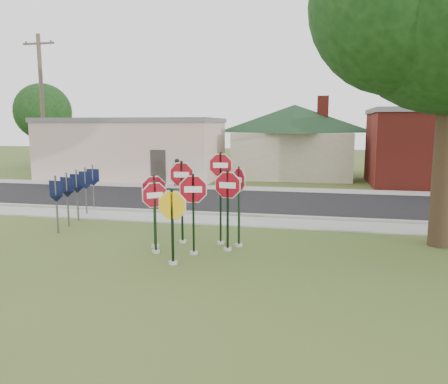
% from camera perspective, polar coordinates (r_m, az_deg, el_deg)
% --- Properties ---
extents(ground, '(120.00, 120.00, 0.00)m').
position_cam_1_polar(ground, '(11.93, -6.78, -9.37)').
color(ground, '#3C5620').
rests_on(ground, ground).
extents(sidewalk_near, '(60.00, 1.60, 0.06)m').
position_cam_1_polar(sidewalk_near, '(17.04, -0.81, -3.72)').
color(sidewalk_near, '#999991').
rests_on(sidewalk_near, ground).
extents(road, '(60.00, 7.00, 0.04)m').
position_cam_1_polar(road, '(21.37, 1.88, -1.21)').
color(road, black).
rests_on(road, ground).
extents(sidewalk_far, '(60.00, 1.60, 0.06)m').
position_cam_1_polar(sidewalk_far, '(25.56, 3.59, 0.43)').
color(sidewalk_far, '#999991').
rests_on(sidewalk_far, ground).
extents(curb, '(60.00, 0.20, 0.14)m').
position_cam_1_polar(curb, '(17.99, -0.10, -2.92)').
color(curb, '#999991').
rests_on(curb, ground).
extents(stop_sign_center, '(1.08, 0.26, 2.45)m').
position_cam_1_polar(stop_sign_center, '(12.45, -4.03, -1.41)').
color(stop_sign_center, '#A7A29B').
rests_on(stop_sign_center, ground).
extents(stop_sign_yellow, '(1.10, 0.24, 2.15)m').
position_cam_1_polar(stop_sign_yellow, '(11.63, -6.77, -3.31)').
color(stop_sign_yellow, '#A7A29B').
rests_on(stop_sign_yellow, ground).
extents(stop_sign_left, '(0.81, 0.66, 2.22)m').
position_cam_1_polar(stop_sign_left, '(12.74, -9.01, -2.06)').
color(stop_sign_left, '#A7A29B').
rests_on(stop_sign_left, ground).
extents(stop_sign_right, '(1.09, 0.24, 2.51)m').
position_cam_1_polar(stop_sign_right, '(12.78, 0.49, -0.91)').
color(stop_sign_right, '#A7A29B').
rests_on(stop_sign_right, ground).
extents(stop_sign_back_right, '(0.99, 0.24, 2.98)m').
position_cam_1_polar(stop_sign_back_right, '(13.45, -0.45, 0.88)').
color(stop_sign_back_right, '#A7A29B').
rests_on(stop_sign_back_right, ground).
extents(stop_sign_back_left, '(1.07, 0.24, 2.71)m').
position_cam_1_polar(stop_sign_back_left, '(13.68, -5.52, 0.29)').
color(stop_sign_back_left, '#A7A29B').
rests_on(stop_sign_back_left, ground).
extents(stop_sign_far_right, '(0.61, 0.77, 2.56)m').
position_cam_1_polar(stop_sign_far_right, '(13.23, 1.98, -0.57)').
color(stop_sign_far_right, '#A7A29B').
rests_on(stop_sign_far_right, ground).
extents(stop_sign_far_left, '(0.86, 0.57, 2.34)m').
position_cam_1_polar(stop_sign_far_left, '(13.30, -9.11, -1.24)').
color(stop_sign_far_left, '#A7A29B').
rests_on(stop_sign_far_left, ground).
extents(route_sign_row, '(1.43, 4.63, 2.00)m').
position_cam_1_polar(route_sign_row, '(17.92, -18.65, 0.31)').
color(route_sign_row, '#59595E').
rests_on(route_sign_row, ground).
extents(building_stucco, '(12.20, 6.20, 4.20)m').
position_cam_1_polar(building_stucco, '(31.45, -11.85, 5.68)').
color(building_stucco, beige).
rests_on(building_stucco, ground).
extents(building_house, '(11.60, 11.60, 6.20)m').
position_cam_1_polar(building_house, '(32.77, 9.18, 8.48)').
color(building_house, '#C0B299').
rests_on(building_house, ground).
extents(utility_pole_near, '(2.20, 0.26, 9.50)m').
position_cam_1_polar(utility_pole_near, '(31.43, -22.64, 10.34)').
color(utility_pole_near, brown).
rests_on(utility_pole_near, ground).
extents(bg_tree_left, '(4.90, 4.90, 7.35)m').
position_cam_1_polar(bg_tree_left, '(42.07, -22.59, 9.63)').
color(bg_tree_left, black).
rests_on(bg_tree_left, ground).
extents(pedestrian, '(0.70, 0.56, 1.66)m').
position_cam_1_polar(pedestrian, '(26.59, -6.16, 2.58)').
color(pedestrian, black).
rests_on(pedestrian, sidewalk_far).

